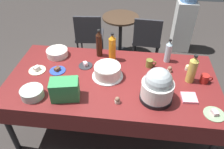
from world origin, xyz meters
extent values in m
plane|color=#383330|center=(0.00, 0.00, 0.00)|extent=(9.00, 9.00, 0.00)
cube|color=maroon|center=(0.00, 0.00, 0.73)|extent=(2.20, 1.10, 0.04)
cylinder|color=black|center=(-1.02, -0.47, 0.35)|extent=(0.06, 0.06, 0.71)
cylinder|color=black|center=(1.02, -0.47, 0.35)|extent=(0.06, 0.06, 0.71)
cylinder|color=black|center=(-1.02, 0.47, 0.35)|extent=(0.06, 0.06, 0.71)
cylinder|color=black|center=(1.02, 0.47, 0.35)|extent=(0.06, 0.06, 0.71)
cube|color=maroon|center=(0.00, -0.55, 0.62)|extent=(2.20, 0.01, 0.18)
cube|color=maroon|center=(0.00, 0.55, 0.62)|extent=(2.20, 0.01, 0.18)
cylinder|color=silver|center=(-0.05, 0.02, 0.76)|extent=(0.33, 0.33, 0.01)
cylinder|color=white|center=(-0.05, 0.02, 0.82)|extent=(0.28, 0.28, 0.12)
cylinder|color=white|center=(-0.05, 0.02, 0.88)|extent=(0.27, 0.27, 0.01)
cylinder|color=black|center=(0.45, -0.25, 0.77)|extent=(0.31, 0.31, 0.04)
cylinder|color=white|center=(0.45, -0.25, 0.87)|extent=(0.29, 0.29, 0.16)
sphere|color=#B2BCC1|center=(0.45, -0.25, 0.97)|extent=(0.25, 0.25, 0.25)
cylinder|color=#B2C6BC|center=(-0.72, -0.36, 0.79)|extent=(0.22, 0.22, 0.09)
cylinder|color=silver|center=(-0.70, 0.35, 0.79)|extent=(0.25, 0.25, 0.08)
cylinder|color=#2D2D33|center=(-0.32, 0.18, 0.75)|extent=(0.16, 0.16, 0.01)
cube|color=beige|center=(-0.32, 0.18, 0.78)|extent=(0.06, 0.07, 0.04)
cylinder|color=#2D4CB2|center=(-0.61, 0.05, 0.75)|extent=(0.17, 0.17, 0.01)
cube|color=brown|center=(-0.61, 0.05, 0.78)|extent=(0.07, 0.07, 0.04)
cylinder|color=#8CA87F|center=(0.95, -0.39, 0.75)|extent=(0.18, 0.18, 0.01)
cube|color=beige|center=(0.95, -0.39, 0.77)|extent=(0.06, 0.08, 0.03)
cylinder|color=beige|center=(-0.83, 0.03, 0.75)|extent=(0.19, 0.19, 0.01)
cube|color=white|center=(-0.83, 0.03, 0.78)|extent=(0.07, 0.08, 0.05)
cylinder|color=beige|center=(0.81, 0.24, 0.77)|extent=(0.05, 0.05, 0.03)
sphere|color=beige|center=(0.81, 0.24, 0.79)|extent=(0.05, 0.05, 0.05)
cylinder|color=beige|center=(0.09, -0.35, 0.77)|extent=(0.05, 0.05, 0.03)
sphere|color=brown|center=(0.09, -0.35, 0.79)|extent=(0.05, 0.05, 0.05)
cylinder|color=beige|center=(0.61, 0.19, 0.77)|extent=(0.05, 0.05, 0.03)
sphere|color=brown|center=(0.61, 0.19, 0.79)|extent=(0.05, 0.05, 0.05)
cylinder|color=#33190F|center=(-0.20, 0.41, 0.89)|extent=(0.07, 0.07, 0.27)
cone|color=#33190F|center=(-0.20, 0.41, 1.05)|extent=(0.06, 0.06, 0.05)
cylinder|color=black|center=(-0.20, 0.41, 1.08)|extent=(0.03, 0.03, 0.02)
cylinder|color=silver|center=(0.59, 0.39, 0.86)|extent=(0.07, 0.07, 0.22)
cone|color=silver|center=(0.59, 0.39, 0.99)|extent=(0.06, 0.06, 0.05)
cylinder|color=black|center=(0.59, 0.39, 1.03)|extent=(0.03, 0.03, 0.02)
cylinder|color=orange|center=(-0.04, 0.34, 0.89)|extent=(0.08, 0.08, 0.28)
cone|color=orange|center=(-0.04, 0.34, 1.05)|extent=(0.07, 0.07, 0.05)
cylinder|color=black|center=(-0.04, 0.34, 1.08)|extent=(0.04, 0.04, 0.02)
cylinder|color=gold|center=(0.80, 0.05, 0.87)|extent=(0.09, 0.09, 0.25)
cone|color=gold|center=(0.80, 0.05, 1.02)|extent=(0.08, 0.08, 0.05)
cylinder|color=black|center=(0.80, 0.05, 1.06)|extent=(0.04, 0.04, 0.02)
cylinder|color=#B2231E|center=(0.94, 0.05, 0.79)|extent=(0.09, 0.09, 0.09)
torus|color=#B2231E|center=(1.00, 0.05, 0.80)|extent=(0.06, 0.01, 0.06)
cylinder|color=olive|center=(0.39, 0.26, 0.79)|extent=(0.08, 0.08, 0.09)
torus|color=olive|center=(0.44, 0.26, 0.80)|extent=(0.06, 0.01, 0.06)
cube|color=#338C4C|center=(-0.40, -0.34, 0.85)|extent=(0.29, 0.21, 0.20)
cube|color=pink|center=(0.76, -0.22, 0.76)|extent=(0.15, 0.15, 0.02)
cube|color=#333338|center=(-0.55, 1.47, 0.42)|extent=(0.48, 0.48, 0.05)
cube|color=#333338|center=(-0.53, 1.27, 0.65)|extent=(0.42, 0.08, 0.40)
cylinder|color=black|center=(-0.38, 1.67, 0.20)|extent=(0.03, 0.03, 0.40)
cylinder|color=black|center=(-0.76, 1.64, 0.20)|extent=(0.03, 0.03, 0.40)
cylinder|color=black|center=(-0.34, 1.30, 0.20)|extent=(0.03, 0.03, 0.40)
cylinder|color=black|center=(-0.72, 1.26, 0.20)|extent=(0.03, 0.03, 0.40)
cube|color=#333338|center=(0.40, 1.47, 0.42)|extent=(0.46, 0.46, 0.05)
cube|color=#333338|center=(0.39, 1.27, 0.65)|extent=(0.42, 0.06, 0.40)
cylinder|color=black|center=(0.60, 1.65, 0.20)|extent=(0.03, 0.03, 0.40)
cylinder|color=black|center=(0.22, 1.67, 0.20)|extent=(0.03, 0.03, 0.40)
cylinder|color=black|center=(0.58, 1.27, 0.20)|extent=(0.03, 0.03, 0.40)
cylinder|color=black|center=(0.20, 1.29, 0.20)|extent=(0.03, 0.03, 0.40)
cylinder|color=#473323|center=(-0.05, 1.62, 0.70)|extent=(0.60, 0.60, 0.03)
cylinder|color=black|center=(-0.05, 1.62, 0.35)|extent=(0.06, 0.06, 0.67)
cylinder|color=black|center=(-0.05, 1.62, 0.01)|extent=(0.44, 0.44, 0.02)
cube|color=silver|center=(1.04, 1.95, 0.45)|extent=(0.32, 0.32, 0.90)
camera|label=1|loc=(0.21, -1.78, 2.24)|focal=35.54mm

